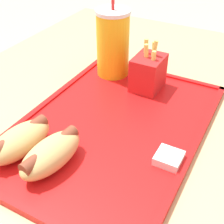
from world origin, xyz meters
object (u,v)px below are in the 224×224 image
object	(u,v)px
soda_cup	(113,43)
fries_carton	(148,72)
hot_dog_far	(20,141)
hot_dog_near	(51,154)
sauce_cup_mayo	(169,158)

from	to	relation	value
soda_cup	fries_carton	xyz separation A→B (m)	(-0.02, -0.10, -0.04)
hot_dog_far	soda_cup	bearing A→B (deg)	-0.82
hot_dog_far	fries_carton	distance (m)	0.32
soda_cup	fries_carton	world-z (taller)	soda_cup
fries_carton	hot_dog_near	bearing A→B (deg)	172.30
sauce_cup_mayo	fries_carton	bearing A→B (deg)	31.99
hot_dog_far	sauce_cup_mayo	size ratio (longest dim) A/B	3.03
hot_dog_far	hot_dog_near	xyz separation A→B (m)	(-0.00, -0.07, -0.00)
soda_cup	fries_carton	distance (m)	0.11
hot_dog_far	hot_dog_near	bearing A→B (deg)	-90.00
soda_cup	hot_dog_far	bearing A→B (deg)	179.18
hot_dog_far	fries_carton	size ratio (longest dim) A/B	1.17
hot_dog_near	soda_cup	bearing A→B (deg)	10.72
soda_cup	fries_carton	size ratio (longest dim) A/B	1.71
soda_cup	sauce_cup_mayo	size ratio (longest dim) A/B	4.42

